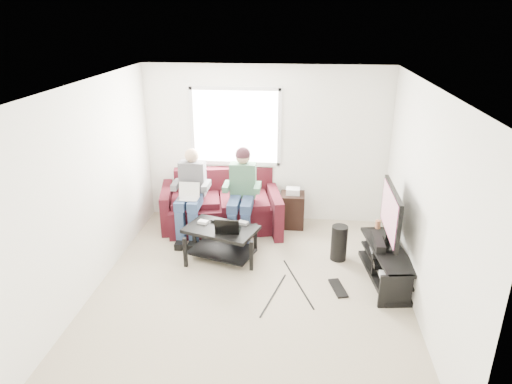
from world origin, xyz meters
TOP-DOWN VIEW (x-y plane):
  - floor at (0.00, 0.00)m, footprint 4.50×4.50m
  - ceiling at (0.00, 0.00)m, footprint 4.50×4.50m
  - wall_back at (0.00, 2.25)m, footprint 4.50×0.00m
  - wall_front at (0.00, -2.25)m, footprint 4.50×0.00m
  - wall_left at (-2.00, 0.00)m, footprint 0.00×4.50m
  - wall_right at (2.00, 0.00)m, footprint 0.00×4.50m
  - window at (-0.50, 2.23)m, footprint 1.48×0.04m
  - sofa at (-0.70, 1.82)m, footprint 2.14×1.25m
  - person_left at (-1.10, 1.46)m, footprint 0.40×0.70m
  - person_right at (-0.30, 1.48)m, footprint 0.40×0.71m
  - laptop_silver at (-1.10, 1.29)m, footprint 0.38×0.33m
  - coffee_table at (-0.51, 0.75)m, footprint 1.13×0.88m
  - laptop_black at (-0.39, 0.67)m, footprint 0.40×0.34m
  - controller_a at (-0.79, 0.87)m, footprint 0.16×0.13m
  - controller_b at (-0.61, 0.93)m, footprint 0.16×0.14m
  - controller_c at (-0.21, 0.90)m, footprint 0.16×0.14m
  - tv_stand at (1.77, 0.44)m, footprint 0.58×1.39m
  - tv at (1.77, 0.54)m, footprint 0.12×1.10m
  - soundbar at (1.65, 0.54)m, footprint 0.12×0.50m
  - drink_cup at (1.72, 1.07)m, footprint 0.08×0.08m
  - console_white at (1.77, 0.04)m, footprint 0.30×0.22m
  - console_grey at (1.77, 0.74)m, footprint 0.34×0.26m
  - console_black at (1.77, 0.39)m, footprint 0.38×0.30m
  - subwoofer at (1.17, 0.90)m, footprint 0.23×0.23m
  - keyboard_floor at (1.12, 0.12)m, footprint 0.24×0.45m
  - end_table at (0.47, 1.95)m, footprint 0.39×0.39m

SIDE VIEW (x-z plane):
  - floor at x=0.00m, z-range 0.00..0.00m
  - keyboard_floor at x=1.12m, z-range 0.00..0.02m
  - tv_stand at x=1.77m, z-range -0.02..0.42m
  - subwoofer at x=1.17m, z-range 0.00..0.52m
  - console_white at x=1.77m, z-range 0.24..0.30m
  - console_black at x=1.77m, z-range 0.24..0.31m
  - console_grey at x=1.77m, z-range 0.24..0.32m
  - end_table at x=0.47m, z-range -0.04..0.64m
  - sofa at x=-0.70m, z-range -0.12..0.79m
  - coffee_table at x=-0.51m, z-range 0.12..0.61m
  - soundbar at x=1.65m, z-range 0.44..0.54m
  - drink_cup at x=1.72m, z-range 0.44..0.56m
  - controller_a at x=-0.79m, z-range 0.49..0.53m
  - controller_b at x=-0.61m, z-range 0.49..0.53m
  - controller_c at x=-0.21m, z-range 0.49..0.53m
  - laptop_black at x=-0.39m, z-range 0.49..0.73m
  - laptop_silver at x=-1.10m, z-range 0.63..0.87m
  - person_left at x=-1.10m, z-range 0.07..1.46m
  - person_right at x=-0.30m, z-range 0.11..1.54m
  - tv at x=1.77m, z-range 0.50..1.31m
  - wall_back at x=0.00m, z-range -0.95..3.55m
  - wall_front at x=0.00m, z-range -0.95..3.55m
  - wall_left at x=-2.00m, z-range -0.95..3.55m
  - wall_right at x=2.00m, z-range -0.95..3.55m
  - window at x=-0.50m, z-range 0.96..2.24m
  - ceiling at x=0.00m, z-range 2.60..2.60m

